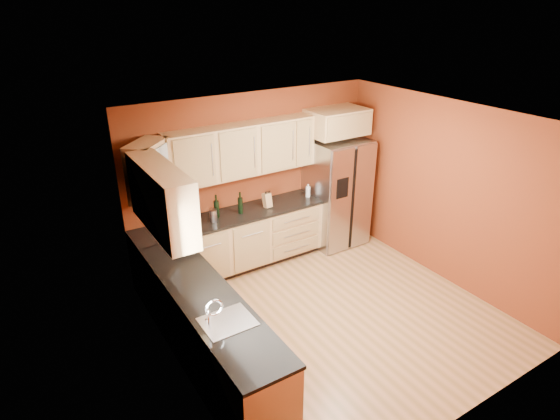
# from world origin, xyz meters

# --- Properties ---
(floor) EXTENTS (4.00, 4.00, 0.00)m
(floor) POSITION_xyz_m (0.00, 0.00, 0.00)
(floor) COLOR olive
(floor) RESTS_ON ground
(ceiling) EXTENTS (4.00, 4.00, 0.00)m
(ceiling) POSITION_xyz_m (0.00, 0.00, 2.60)
(ceiling) COLOR silver
(ceiling) RESTS_ON wall_back
(wall_back) EXTENTS (4.00, 0.04, 2.60)m
(wall_back) POSITION_xyz_m (0.00, 2.00, 1.30)
(wall_back) COLOR maroon
(wall_back) RESTS_ON floor
(wall_front) EXTENTS (4.00, 0.04, 2.60)m
(wall_front) POSITION_xyz_m (0.00, -2.00, 1.30)
(wall_front) COLOR maroon
(wall_front) RESTS_ON floor
(wall_left) EXTENTS (0.04, 4.00, 2.60)m
(wall_left) POSITION_xyz_m (-2.00, 0.00, 1.30)
(wall_left) COLOR maroon
(wall_left) RESTS_ON floor
(wall_right) EXTENTS (0.04, 4.00, 2.60)m
(wall_right) POSITION_xyz_m (2.00, 0.00, 1.30)
(wall_right) COLOR maroon
(wall_right) RESTS_ON floor
(base_cabinets_back) EXTENTS (2.90, 0.60, 0.88)m
(base_cabinets_back) POSITION_xyz_m (-0.55, 1.70, 0.44)
(base_cabinets_back) COLOR tan
(base_cabinets_back) RESTS_ON floor
(base_cabinets_left) EXTENTS (0.60, 2.80, 0.88)m
(base_cabinets_left) POSITION_xyz_m (-1.70, 0.00, 0.44)
(base_cabinets_left) COLOR tan
(base_cabinets_left) RESTS_ON floor
(countertop_back) EXTENTS (2.90, 0.62, 0.04)m
(countertop_back) POSITION_xyz_m (-0.55, 1.69, 0.90)
(countertop_back) COLOR black
(countertop_back) RESTS_ON base_cabinets_back
(countertop_left) EXTENTS (0.62, 2.80, 0.04)m
(countertop_left) POSITION_xyz_m (-1.69, 0.00, 0.90)
(countertop_left) COLOR black
(countertop_left) RESTS_ON base_cabinets_left
(upper_cabinets_back) EXTENTS (2.30, 0.33, 0.75)m
(upper_cabinets_back) POSITION_xyz_m (-0.25, 1.83, 1.83)
(upper_cabinets_back) COLOR tan
(upper_cabinets_back) RESTS_ON wall_back
(upper_cabinets_left) EXTENTS (0.33, 1.35, 0.75)m
(upper_cabinets_left) POSITION_xyz_m (-1.83, 0.72, 1.83)
(upper_cabinets_left) COLOR tan
(upper_cabinets_left) RESTS_ON wall_left
(corner_upper_cabinet) EXTENTS (0.67, 0.67, 0.75)m
(corner_upper_cabinet) POSITION_xyz_m (-1.67, 1.67, 1.83)
(corner_upper_cabinet) COLOR tan
(corner_upper_cabinet) RESTS_ON wall_back
(over_fridge_cabinet) EXTENTS (0.92, 0.60, 0.40)m
(over_fridge_cabinet) POSITION_xyz_m (1.35, 1.70, 2.05)
(over_fridge_cabinet) COLOR tan
(over_fridge_cabinet) RESTS_ON wall_back
(refrigerator) EXTENTS (0.90, 0.75, 1.78)m
(refrigerator) POSITION_xyz_m (1.35, 1.62, 0.89)
(refrigerator) COLOR #B2B2B7
(refrigerator) RESTS_ON floor
(window) EXTENTS (0.03, 0.90, 1.00)m
(window) POSITION_xyz_m (-1.98, -0.50, 1.55)
(window) COLOR white
(window) RESTS_ON wall_left
(sink_faucet) EXTENTS (0.50, 0.42, 0.30)m
(sink_faucet) POSITION_xyz_m (-1.69, -0.50, 1.07)
(sink_faucet) COLOR silver
(sink_faucet) RESTS_ON countertop_left
(canister_left) EXTENTS (0.16, 0.16, 0.21)m
(canister_left) POSITION_xyz_m (-1.18, 1.65, 1.02)
(canister_left) COLOR #B2B2B7
(canister_left) RESTS_ON countertop_back
(canister_right) EXTENTS (0.13, 0.13, 0.18)m
(canister_right) POSITION_xyz_m (-0.85, 1.64, 1.01)
(canister_right) COLOR #B2B2B7
(canister_right) RESTS_ON countertop_back
(wine_bottle_a) EXTENTS (0.10, 0.10, 0.35)m
(wine_bottle_a) POSITION_xyz_m (-0.75, 1.75, 1.09)
(wine_bottle_a) COLOR black
(wine_bottle_a) RESTS_ON countertop_back
(wine_bottle_b) EXTENTS (0.08, 0.08, 0.33)m
(wine_bottle_b) POSITION_xyz_m (-0.40, 1.68, 1.09)
(wine_bottle_b) COLOR black
(wine_bottle_b) RESTS_ON countertop_back
(knife_block) EXTENTS (0.12, 0.11, 0.22)m
(knife_block) POSITION_xyz_m (0.05, 1.67, 1.03)
(knife_block) COLOR tan
(knife_block) RESTS_ON countertop_back
(soap_dispenser) EXTENTS (0.08, 0.08, 0.21)m
(soap_dispenser) POSITION_xyz_m (0.80, 1.66, 1.03)
(soap_dispenser) COLOR white
(soap_dispenser) RESTS_ON countertop_back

